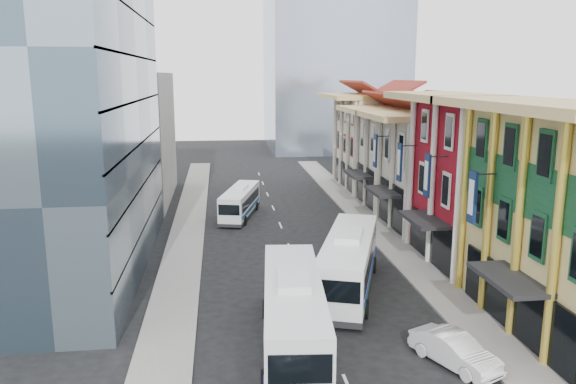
{
  "coord_description": "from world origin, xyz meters",
  "views": [
    {
      "loc": [
        -5.5,
        -21.36,
        13.72
      ],
      "look_at": [
        -0.32,
        20.59,
        4.91
      ],
      "focal_mm": 35.0,
      "sensor_mm": 36.0,
      "label": 1
    }
  ],
  "objects": [
    {
      "name": "office_tower",
      "position": [
        -17.0,
        19.0,
        15.0
      ],
      "size": [
        12.0,
        26.0,
        30.0
      ],
      "primitive_type": "cube",
      "color": "#3D5060",
      "rests_on": "ground"
    },
    {
      "name": "bus_left_near",
      "position": [
        -2.0,
        4.85,
        2.02
      ],
      "size": [
        4.05,
        12.83,
        4.05
      ],
      "primitive_type": null,
      "rotation": [
        0.0,
        0.0,
        -0.09
      ],
      "color": "silver",
      "rests_on": "ground"
    },
    {
      "name": "bus_right",
      "position": [
        2.59,
        12.31,
        2.0
      ],
      "size": [
        6.82,
        12.75,
        4.0
      ],
      "primitive_type": null,
      "rotation": [
        0.0,
        0.0,
        -0.33
      ],
      "color": "white",
      "rests_on": "ground"
    },
    {
      "name": "office_block_far",
      "position": [
        -16.0,
        42.0,
        7.0
      ],
      "size": [
        10.0,
        18.0,
        14.0
      ],
      "primitive_type": "cube",
      "color": "gray",
      "rests_on": "ground"
    },
    {
      "name": "sedan_right",
      "position": [
        5.5,
        2.29,
        0.78
      ],
      "size": [
        3.5,
        4.96,
        1.56
      ],
      "primitive_type": "imported",
      "rotation": [
        0.0,
        0.0,
        0.44
      ],
      "color": "white",
      "rests_on": "ground"
    },
    {
      "name": "shophouse_cream_mid",
      "position": [
        14.0,
        35.5,
        5.0
      ],
      "size": [
        8.0,
        9.0,
        10.0
      ],
      "primitive_type": "cube",
      "color": "beige",
      "rests_on": "ground"
    },
    {
      "name": "shophouse_cream_near",
      "position": [
        14.0,
        26.5,
        5.0
      ],
      "size": [
        8.0,
        9.0,
        10.0
      ],
      "primitive_type": "cube",
      "color": "beige",
      "rests_on": "ground"
    },
    {
      "name": "sidewalk_left",
      "position": [
        -8.5,
        22.0,
        0.07
      ],
      "size": [
        3.0,
        90.0,
        0.15
      ],
      "primitive_type": "cube",
      "color": "slate",
      "rests_on": "ground"
    },
    {
      "name": "shophouse_red",
      "position": [
        14.0,
        17.0,
        6.0
      ],
      "size": [
        8.0,
        10.0,
        12.0
      ],
      "primitive_type": "cube",
      "color": "maroon",
      "rests_on": "ground"
    },
    {
      "name": "sidewalk_right",
      "position": [
        8.5,
        22.0,
        0.07
      ],
      "size": [
        3.0,
        90.0,
        0.15
      ],
      "primitive_type": "cube",
      "color": "slate",
      "rests_on": "ground"
    },
    {
      "name": "bus_left_far",
      "position": [
        -3.59,
        32.71,
        1.55
      ],
      "size": [
        4.58,
        9.95,
        3.11
      ],
      "primitive_type": null,
      "rotation": [
        0.0,
        0.0,
        -0.25
      ],
      "color": "silver",
      "rests_on": "ground"
    },
    {
      "name": "shophouse_cream_far",
      "position": [
        14.0,
        46.0,
        5.5
      ],
      "size": [
        8.0,
        12.0,
        11.0
      ],
      "primitive_type": "cube",
      "color": "beige",
      "rests_on": "ground"
    }
  ]
}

